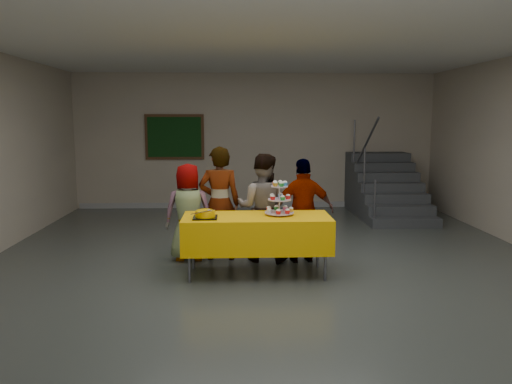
{
  "coord_description": "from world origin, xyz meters",
  "views": [
    {
      "loc": [
        -0.45,
        -6.2,
        1.99
      ],
      "look_at": [
        -0.18,
        0.23,
        1.05
      ],
      "focal_mm": 35.0,
      "sensor_mm": 36.0,
      "label": 1
    }
  ],
  "objects_px": {
    "schoolchild_c": "(262,208)",
    "schoolchild_d": "(304,211)",
    "bake_table": "(257,232)",
    "noticeboard": "(175,137)",
    "schoolchild_b": "(220,203)",
    "cupcake_stand": "(279,201)",
    "schoolchild_a": "(188,212)",
    "staircase": "(384,191)",
    "bear_cake": "(205,214)"
  },
  "relations": [
    {
      "from": "schoolchild_a",
      "to": "noticeboard",
      "type": "bearing_deg",
      "value": -80.8
    },
    {
      "from": "bake_table",
      "to": "schoolchild_b",
      "type": "relative_size",
      "value": 1.16
    },
    {
      "from": "schoolchild_c",
      "to": "staircase",
      "type": "relative_size",
      "value": 0.63
    },
    {
      "from": "schoolchild_c",
      "to": "schoolchild_d",
      "type": "distance_m",
      "value": 0.58
    },
    {
      "from": "noticeboard",
      "to": "bear_cake",
      "type": "bearing_deg",
      "value": -79.21
    },
    {
      "from": "bake_table",
      "to": "noticeboard",
      "type": "height_order",
      "value": "noticeboard"
    },
    {
      "from": "staircase",
      "to": "bear_cake",
      "type": "bearing_deg",
      "value": -129.95
    },
    {
      "from": "bake_table",
      "to": "cupcake_stand",
      "type": "height_order",
      "value": "cupcake_stand"
    },
    {
      "from": "staircase",
      "to": "noticeboard",
      "type": "distance_m",
      "value": 4.7
    },
    {
      "from": "bear_cake",
      "to": "schoolchild_c",
      "type": "xyz_separation_m",
      "value": [
        0.75,
        0.77,
        -0.07
      ]
    },
    {
      "from": "cupcake_stand",
      "to": "bake_table",
      "type": "bearing_deg",
      "value": -167.88
    },
    {
      "from": "cupcake_stand",
      "to": "bear_cake",
      "type": "xyz_separation_m",
      "value": [
        -0.94,
        -0.18,
        -0.12
      ]
    },
    {
      "from": "bake_table",
      "to": "cupcake_stand",
      "type": "bearing_deg",
      "value": 12.12
    },
    {
      "from": "schoolchild_d",
      "to": "schoolchild_c",
      "type": "bearing_deg",
      "value": -13.96
    },
    {
      "from": "cupcake_stand",
      "to": "bear_cake",
      "type": "height_order",
      "value": "cupcake_stand"
    },
    {
      "from": "schoolchild_b",
      "to": "schoolchild_d",
      "type": "distance_m",
      "value": 1.19
    },
    {
      "from": "bake_table",
      "to": "cupcake_stand",
      "type": "relative_size",
      "value": 4.22
    },
    {
      "from": "bake_table",
      "to": "schoolchild_a",
      "type": "height_order",
      "value": "schoolchild_a"
    },
    {
      "from": "cupcake_stand",
      "to": "schoolchild_b",
      "type": "distance_m",
      "value": 1.05
    },
    {
      "from": "cupcake_stand",
      "to": "schoolchild_c",
      "type": "height_order",
      "value": "schoolchild_c"
    },
    {
      "from": "schoolchild_a",
      "to": "schoolchild_d",
      "type": "bearing_deg",
      "value": 174.43
    },
    {
      "from": "noticeboard",
      "to": "schoolchild_d",
      "type": "bearing_deg",
      "value": -62.28
    },
    {
      "from": "schoolchild_d",
      "to": "cupcake_stand",
      "type": "bearing_deg",
      "value": 46.97
    },
    {
      "from": "cupcake_stand",
      "to": "bear_cake",
      "type": "relative_size",
      "value": 1.24
    },
    {
      "from": "bear_cake",
      "to": "schoolchild_c",
      "type": "relative_size",
      "value": 0.24
    },
    {
      "from": "bear_cake",
      "to": "schoolchild_b",
      "type": "bearing_deg",
      "value": 79.93
    },
    {
      "from": "cupcake_stand",
      "to": "schoolchild_d",
      "type": "distance_m",
      "value": 0.67
    },
    {
      "from": "schoolchild_a",
      "to": "staircase",
      "type": "bearing_deg",
      "value": -138.48
    },
    {
      "from": "bake_table",
      "to": "schoolchild_c",
      "type": "height_order",
      "value": "schoolchild_c"
    },
    {
      "from": "bake_table",
      "to": "noticeboard",
      "type": "bearing_deg",
      "value": 108.07
    },
    {
      "from": "schoolchild_c",
      "to": "schoolchild_a",
      "type": "bearing_deg",
      "value": 9.52
    },
    {
      "from": "schoolchild_b",
      "to": "schoolchild_c",
      "type": "relative_size",
      "value": 1.06
    },
    {
      "from": "schoolchild_a",
      "to": "staircase",
      "type": "distance_m",
      "value": 5.09
    },
    {
      "from": "schoolchild_c",
      "to": "schoolchild_d",
      "type": "bearing_deg",
      "value": -174.88
    },
    {
      "from": "cupcake_stand",
      "to": "bear_cake",
      "type": "distance_m",
      "value": 0.97
    },
    {
      "from": "staircase",
      "to": "schoolchild_a",
      "type": "bearing_deg",
      "value": -138.58
    },
    {
      "from": "bake_table",
      "to": "schoolchild_d",
      "type": "relative_size",
      "value": 1.29
    },
    {
      "from": "bake_table",
      "to": "staircase",
      "type": "bearing_deg",
      "value": 54.88
    },
    {
      "from": "bake_table",
      "to": "schoolchild_c",
      "type": "distance_m",
      "value": 0.69
    },
    {
      "from": "cupcake_stand",
      "to": "staircase",
      "type": "bearing_deg",
      "value": 57.33
    },
    {
      "from": "schoolchild_c",
      "to": "staircase",
      "type": "distance_m",
      "value": 4.43
    },
    {
      "from": "bake_table",
      "to": "bear_cake",
      "type": "height_order",
      "value": "bear_cake"
    },
    {
      "from": "schoolchild_d",
      "to": "staircase",
      "type": "relative_size",
      "value": 0.61
    },
    {
      "from": "schoolchild_c",
      "to": "noticeboard",
      "type": "height_order",
      "value": "noticeboard"
    },
    {
      "from": "cupcake_stand",
      "to": "schoolchild_a",
      "type": "bearing_deg",
      "value": 151.61
    },
    {
      "from": "schoolchild_b",
      "to": "cupcake_stand",
      "type": "bearing_deg",
      "value": 139.67
    },
    {
      "from": "schoolchild_b",
      "to": "noticeboard",
      "type": "height_order",
      "value": "noticeboard"
    },
    {
      "from": "schoolchild_c",
      "to": "staircase",
      "type": "xyz_separation_m",
      "value": [
        2.77,
        3.44,
        -0.27
      ]
    },
    {
      "from": "schoolchild_a",
      "to": "schoolchild_c",
      "type": "height_order",
      "value": "schoolchild_c"
    },
    {
      "from": "bear_cake",
      "to": "schoolchild_c",
      "type": "bearing_deg",
      "value": 45.55
    }
  ]
}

